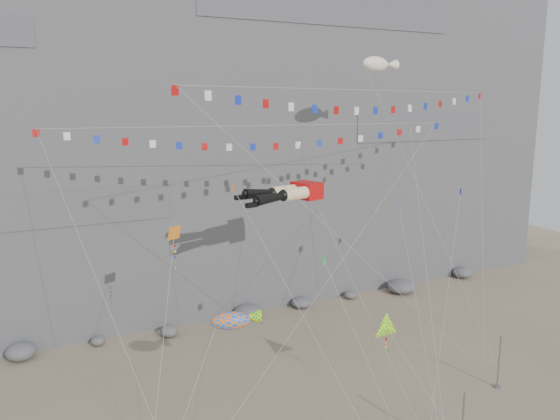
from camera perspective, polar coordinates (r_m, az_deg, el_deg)
name	(u,v)px	position (r m, az deg, el deg)	size (l,w,h in m)	color
ground	(342,401)	(40.80, 6.49, -19.21)	(120.00, 120.00, 0.00)	gray
cliff	(193,64)	(64.60, -9.10, 14.87)	(80.00, 28.00, 50.00)	slate
talus_boulders	(247,312)	(54.13, -3.45, -10.57)	(60.00, 3.00, 1.20)	#5A5A5F
anchor_pole_right	(499,362)	(44.25, 21.92, -14.50)	(0.12, 0.12, 4.05)	slate
legs_kite	(288,193)	(41.36, 0.82, 1.78)	(7.48, 17.05, 20.92)	#B50C0B
flag_banner_upper	(264,126)	(43.60, -1.65, 8.79)	(33.05, 15.54, 26.17)	#B50C0B
flag_banner_lower	(367,90)	(40.82, 9.08, 12.24)	(30.58, 9.36, 23.99)	#B50C0B
harlequin_kite	(174,234)	(36.05, -11.00, -2.44)	(4.99, 8.46, 14.86)	red
fish_windsock	(231,321)	(34.57, -5.16, -11.48)	(8.60, 6.45, 11.14)	orange
delta_kite	(387,328)	(37.32, 11.15, -12.05)	(2.57, 6.51, 8.72)	#FFF40D
blimp_windsock	(376,65)	(47.92, 9.95, 14.73)	(6.92, 12.30, 26.59)	white
small_kite_a	(237,195)	(38.67, -4.53, 1.58)	(4.63, 13.12, 19.66)	orange
small_kite_b	(400,210)	(45.10, 12.42, -0.05)	(6.13, 12.36, 17.76)	purple
small_kite_c	(325,264)	(36.06, 4.76, -5.63)	(1.97, 8.56, 13.04)	green
small_kite_d	(411,136)	(47.27, 13.52, 7.57)	(7.72, 13.76, 23.52)	yellow
small_kite_e	(460,195)	(47.06, 18.32, 1.51)	(10.61, 9.30, 18.75)	#1329AC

